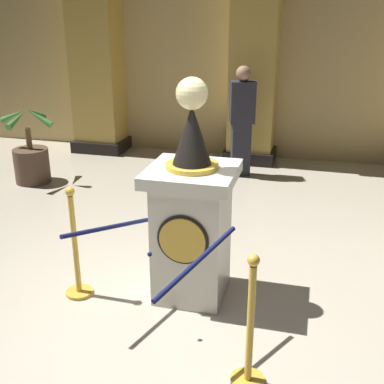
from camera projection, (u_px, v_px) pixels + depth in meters
The scene contains 10 objects.
ground_plane at pixel (172, 317), 4.08m from camera, with size 11.66×11.66×0.00m, color #B2A893.
back_wall at pixel (259, 29), 7.81m from camera, with size 11.66×0.16×4.19m, color tan.
pedestal_clock at pixel (192, 217), 4.16m from camera, with size 0.73×0.73×1.93m.
stanchion_near at pixel (76, 258), 4.28m from camera, with size 0.24×0.24×1.03m.
stanchion_far at pixel (250, 341), 3.25m from camera, with size 0.24×0.24×1.00m.
velvet_rope at pixel (149, 244), 3.61m from camera, with size 1.22×1.20×0.22m.
column_left at pixel (97, 34), 8.20m from camera, with size 0.93×0.93×4.02m.
column_centre_rear at pixel (256, 36), 7.57m from camera, with size 0.86×0.86×4.02m.
potted_palm_left at pixel (31, 160), 7.10m from camera, with size 0.84×0.84×1.12m.
bystander_guest at pixel (242, 119), 7.20m from camera, with size 0.41×0.32×1.64m.
Camera 1 is at (1.02, -3.29, 2.44)m, focal length 45.58 mm.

